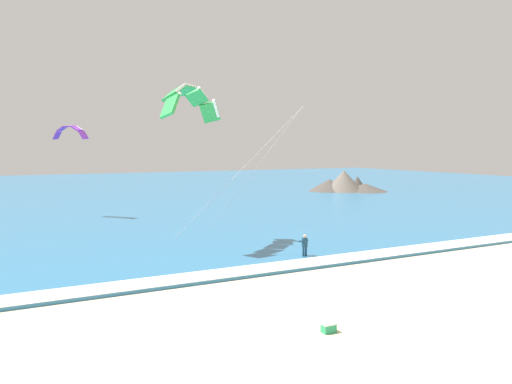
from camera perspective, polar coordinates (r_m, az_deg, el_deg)
ground_plane at (r=22.31m, az=23.56°, el=-14.83°), size 200.00×200.00×0.00m
sea at (r=86.58m, az=-16.16°, el=0.06°), size 200.00×120.00×0.20m
surf_foam at (r=31.34m, az=5.32°, el=-8.24°), size 200.00×2.03×0.04m
surfboard at (r=33.49m, az=5.66°, el=-7.71°), size 0.47×1.41×0.09m
kitesurfer at (r=33.31m, az=5.66°, el=-6.17°), size 0.55×0.53×1.69m
kite_primary at (r=36.12m, az=-7.84°, el=10.57°), size 8.51×8.60×10.82m
kite_distant at (r=54.37m, az=-20.80°, el=6.67°), size 3.25×3.65×1.47m
headland_right at (r=83.86m, az=10.39°, el=0.86°), size 13.10×11.72×3.75m
cooler_box at (r=20.82m, az=8.43°, el=-15.32°), size 0.58×0.38×0.40m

